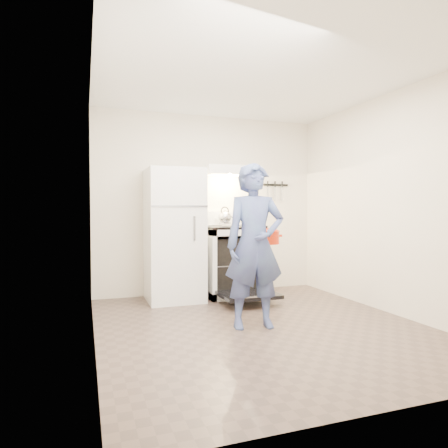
{
  "coord_description": "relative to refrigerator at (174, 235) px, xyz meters",
  "views": [
    {
      "loc": [
        -1.67,
        -3.63,
        1.17
      ],
      "look_at": [
        -0.05,
        1.0,
        1.0
      ],
      "focal_mm": 32.0,
      "sensor_mm": 36.0,
      "label": 1
    }
  ],
  "objects": [
    {
      "name": "pizza_stone",
      "position": [
        0.8,
        0.07,
        -0.4
      ],
      "size": [
        0.29,
        0.29,
        0.02
      ],
      "primitive_type": "cylinder",
      "color": "#916B4D",
      "rests_on": "oven_rack"
    },
    {
      "name": "refrigerator",
      "position": [
        0.0,
        0.0,
        0.0
      ],
      "size": [
        0.7,
        0.7,
        1.7
      ],
      "primitive_type": "cube",
      "color": "white",
      "rests_on": "floor"
    },
    {
      "name": "backsplash",
      "position": [
        0.81,
        0.31,
        0.2
      ],
      "size": [
        0.76,
        0.07,
        0.2
      ],
      "primitive_type": "cube",
      "color": "white",
      "rests_on": "cooktop"
    },
    {
      "name": "cooktop",
      "position": [
        0.81,
        0.02,
        0.09
      ],
      "size": [
        0.76,
        0.65,
        0.03
      ],
      "primitive_type": "cube",
      "color": "black",
      "rests_on": "stove_body"
    },
    {
      "name": "oven_rack",
      "position": [
        0.81,
        0.02,
        -0.41
      ],
      "size": [
        0.6,
        0.52,
        0.01
      ],
      "primitive_type": "cube",
      "color": "gray",
      "rests_on": "stove_body"
    },
    {
      "name": "tea_kettle",
      "position": [
        0.73,
        0.09,
        0.23
      ],
      "size": [
        0.22,
        0.18,
        0.27
      ],
      "primitive_type": null,
      "color": "silver",
      "rests_on": "cooktop"
    },
    {
      "name": "range_hood",
      "position": [
        0.81,
        0.1,
        0.86
      ],
      "size": [
        0.76,
        0.5,
        0.12
      ],
      "primitive_type": "cube",
      "color": "white",
      "rests_on": "back_wall"
    },
    {
      "name": "oven_door",
      "position": [
        0.81,
        -0.57,
        -0.72
      ],
      "size": [
        0.7,
        0.54,
        0.04
      ],
      "primitive_type": "cube",
      "color": "black",
      "rests_on": "floor"
    },
    {
      "name": "utensil_jar",
      "position": [
        1.09,
        -0.14,
        0.2
      ],
      "size": [
        0.11,
        0.11,
        0.13
      ],
      "primitive_type": "cylinder",
      "rotation": [
        0.0,
        0.0,
        -0.28
      ],
      "color": "silver",
      "rests_on": "cooktop"
    },
    {
      "name": "floor",
      "position": [
        0.58,
        -1.45,
        -0.85
      ],
      "size": [
        3.6,
        3.6,
        0.0
      ],
      "primitive_type": "plane",
      "color": "brown",
      "rests_on": "ground"
    },
    {
      "name": "person",
      "position": [
        0.5,
        -1.45,
        -0.03
      ],
      "size": [
        0.65,
        0.47,
        1.64
      ],
      "primitive_type": "imported",
      "rotation": [
        0.0,
        0.0,
        -0.14
      ],
      "color": "navy",
      "rests_on": "floor"
    },
    {
      "name": "back_wall",
      "position": [
        0.58,
        0.35,
        0.4
      ],
      "size": [
        3.2,
        0.02,
        2.5
      ],
      "primitive_type": "cube",
      "color": "beige",
      "rests_on": "ground"
    },
    {
      "name": "knife_strip",
      "position": [
        1.63,
        0.33,
        0.7
      ],
      "size": [
        0.4,
        0.02,
        0.03
      ],
      "primitive_type": "cube",
      "color": "black",
      "rests_on": "back_wall"
    },
    {
      "name": "stove_body",
      "position": [
        0.81,
        0.02,
        -0.39
      ],
      "size": [
        0.76,
        0.65,
        0.92
      ],
      "primitive_type": "cube",
      "color": "white",
      "rests_on": "floor"
    },
    {
      "name": "dutch_oven",
      "position": [
        0.75,
        -1.2,
        0.02
      ],
      "size": [
        0.35,
        0.28,
        0.23
      ],
      "primitive_type": null,
      "color": "red",
      "rests_on": "person"
    }
  ]
}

